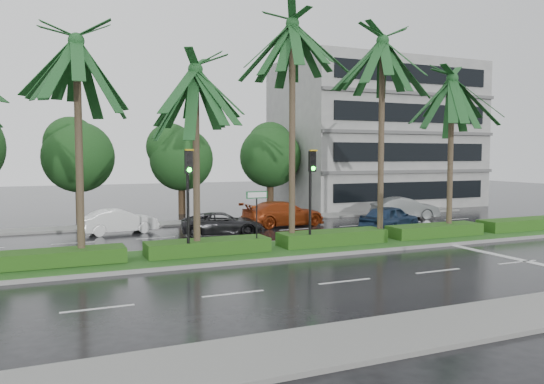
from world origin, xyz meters
name	(u,v)px	position (x,y,z in m)	size (l,w,h in m)	color
ground	(283,256)	(0.00, 0.00, 0.00)	(120.00, 120.00, 0.00)	black
near_sidewalk	(455,325)	(0.00, -10.20, 0.06)	(40.00, 2.40, 0.12)	gray
far_sidewalk	(203,222)	(0.00, 12.00, 0.06)	(40.00, 2.00, 0.12)	gray
median	(273,250)	(0.00, 1.00, 0.08)	(36.00, 4.00, 0.15)	gray
hedge	(273,242)	(0.00, 1.00, 0.45)	(35.20, 1.40, 0.60)	#1F4112
lane_markings	(349,252)	(3.04, -0.43, 0.01)	(34.00, 13.06, 0.01)	silver
palm_row	(246,67)	(-1.24, 1.02, 7.98)	(26.30, 4.20, 10.72)	#473729
signal_median_left	(188,187)	(-4.00, 0.30, 3.00)	(0.34, 0.42, 4.36)	black
signal_median_right	(311,184)	(1.50, 0.30, 3.00)	(0.34, 0.42, 4.36)	black
street_sign	(257,206)	(-1.00, 0.48, 2.12)	(0.95, 0.09, 2.60)	black
bg_trees	(174,150)	(-0.49, 17.59, 4.65)	(33.30, 5.43, 7.85)	#322216
building	(375,135)	(17.00, 18.00, 6.00)	(16.00, 10.00, 12.00)	gray
car_white	(119,221)	(-5.50, 9.39, 0.67)	(4.08, 1.42, 1.34)	white
car_darkgrey	(222,224)	(-0.50, 6.68, 0.61)	(4.39, 2.03, 1.22)	black
car_red	(283,214)	(4.00, 8.59, 0.75)	(5.17, 2.10, 1.50)	#933210
car_blue	(390,218)	(8.50, 4.14, 0.74)	(4.34, 1.75, 1.48)	#192D4C
car_grey	(405,208)	(13.00, 8.62, 0.72)	(4.39, 1.53, 1.45)	#4E5153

